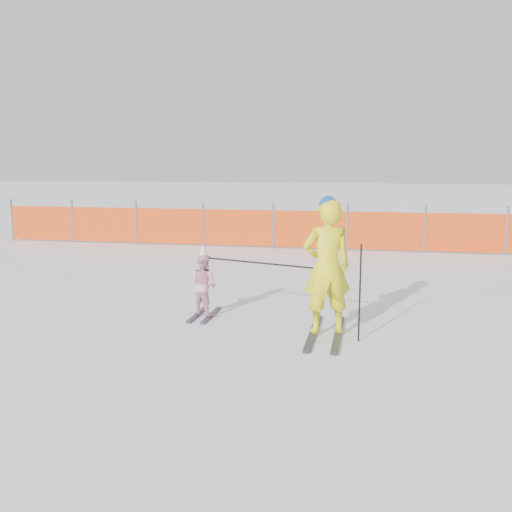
% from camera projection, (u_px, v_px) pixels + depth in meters
% --- Properties ---
extents(ground, '(120.00, 120.00, 0.00)m').
position_uv_depth(ground, '(249.00, 333.00, 7.86)').
color(ground, white).
rests_on(ground, ground).
extents(adult, '(0.77, 1.68, 1.89)m').
position_uv_depth(adult, '(327.00, 267.00, 7.64)').
color(adult, black).
rests_on(adult, ground).
extents(child, '(0.57, 0.94, 1.11)m').
position_uv_depth(child, '(204.00, 284.00, 8.67)').
color(child, black).
rests_on(child, ground).
extents(ski_poles, '(2.25, 0.79, 1.30)m').
position_uv_depth(ski_poles, '(301.00, 275.00, 7.82)').
color(ski_poles, black).
rests_on(ski_poles, ground).
extents(safety_fence, '(14.26, 0.06, 1.25)m').
position_uv_depth(safety_fence, '(241.00, 227.00, 15.78)').
color(safety_fence, '#595960').
rests_on(safety_fence, ground).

